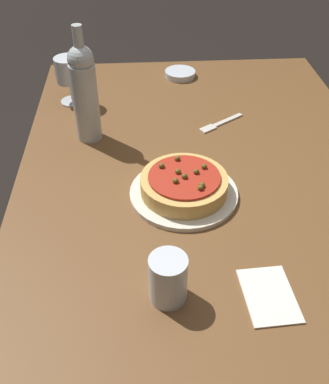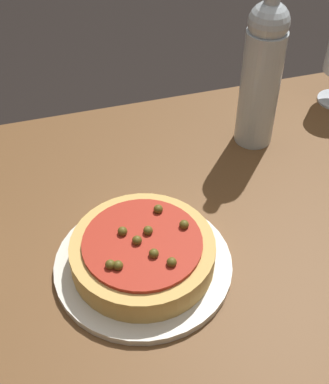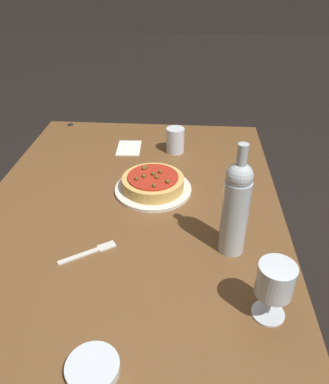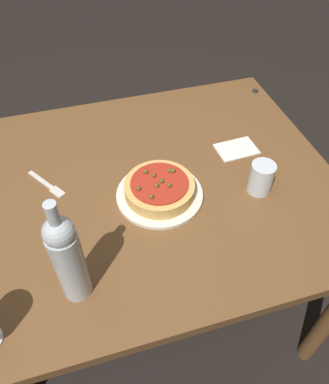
{
  "view_description": "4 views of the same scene",
  "coord_description": "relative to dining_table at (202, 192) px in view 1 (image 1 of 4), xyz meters",
  "views": [
    {
      "loc": [
        0.94,
        -0.17,
        1.45
      ],
      "look_at": [
        0.17,
        -0.12,
        0.81
      ],
      "focal_mm": 42.0,
      "sensor_mm": 36.0,
      "label": 1
    },
    {
      "loc": [
        0.22,
        0.42,
        1.37
      ],
      "look_at": [
        0.06,
        -0.12,
        0.84
      ],
      "focal_mm": 50.0,
      "sensor_mm": 36.0,
      "label": 2
    },
    {
      "loc": [
        -0.96,
        -0.18,
        1.45
      ],
      "look_at": [
        0.06,
        -0.11,
        0.77
      ],
      "focal_mm": 35.0,
      "sensor_mm": 36.0,
      "label": 3
    },
    {
      "loc": [
        -0.09,
        -0.8,
        1.59
      ],
      "look_at": [
        0.11,
        -0.1,
        0.8
      ],
      "focal_mm": 35.0,
      "sensor_mm": 36.0,
      "label": 4
    }
  ],
  "objects": [
    {
      "name": "dinner_plate",
      "position": [
        0.11,
        -0.06,
        0.09
      ],
      "size": [
        0.26,
        0.26,
        0.01
      ],
      "color": "silver",
      "rests_on": "dining_table"
    },
    {
      "name": "wine_glass",
      "position": [
        -0.39,
        -0.38,
        0.19
      ],
      "size": [
        0.08,
        0.08,
        0.15
      ],
      "color": "silver",
      "rests_on": "dining_table"
    },
    {
      "name": "wine_bottle",
      "position": [
        -0.17,
        -0.31,
        0.23
      ],
      "size": [
        0.07,
        0.07,
        0.32
      ],
      "color": "#B2BCC1",
      "rests_on": "dining_table"
    },
    {
      "name": "side_bowl",
      "position": [
        -0.55,
        -0.01,
        0.1
      ],
      "size": [
        0.11,
        0.11,
        0.02
      ],
      "color": "silver",
      "rests_on": "dining_table"
    },
    {
      "name": "pizza",
      "position": [
        0.11,
        -0.06,
        0.12
      ],
      "size": [
        0.21,
        0.21,
        0.06
      ],
      "color": "tan",
      "rests_on": "dinner_plate"
    },
    {
      "name": "water_cup",
      "position": [
        0.41,
        -0.12,
        0.14
      ],
      "size": [
        0.07,
        0.07,
        0.1
      ],
      "color": "silver",
      "rests_on": "dining_table"
    },
    {
      "name": "dining_table",
      "position": [
        0.0,
        0.0,
        0.0
      ],
      "size": [
        1.36,
        0.97,
        0.75
      ],
      "color": "brown",
      "rests_on": "ground_plane"
    },
    {
      "name": "ground_plane",
      "position": [
        0.0,
        0.0,
        -0.66
      ],
      "size": [
        14.0,
        14.0,
        0.0
      ],
      "primitive_type": "plane",
      "color": "black"
    },
    {
      "name": "paper_napkin",
      "position": [
        0.42,
        0.07,
        0.09
      ],
      "size": [
        0.14,
        0.1,
        0.0
      ],
      "color": "silver",
      "rests_on": "dining_table"
    },
    {
      "name": "fork",
      "position": [
        -0.21,
        0.07,
        0.09
      ],
      "size": [
        0.11,
        0.15,
        0.0
      ],
      "rotation": [
        0.0,
        0.0,
        -0.98
      ],
      "color": "beige",
      "rests_on": "dining_table"
    }
  ]
}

